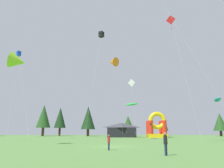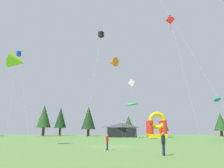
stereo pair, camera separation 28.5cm
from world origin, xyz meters
name	(u,v)px [view 1 (the left image)]	position (x,y,z in m)	size (l,w,h in m)	color
ground_plane	(112,146)	(0.00, 0.00, 0.00)	(120.00, 120.00, 0.00)	#5B8C42
kite_black_box	(101,35)	(-2.28, 14.11, 21.44)	(3.18, 5.35, 22.04)	black
kite_red_diamond	(171,21)	(10.28, 6.73, 20.65)	(2.35, 5.99, 21.37)	red
kite_lime_delta	(17,61)	(-13.06, 0.27, 11.31)	(2.75, 3.40, 12.62)	#8CD826
kite_green_parafoil	(131,104)	(4.94, 27.16, 8.37)	(3.38, 1.66, 8.92)	green
kite_teal_parafoil	(217,100)	(18.10, 8.84, 7.10)	(2.13, 3.80, 7.56)	#0C7F7A
kite_blue_box	(18,54)	(-20.76, 17.81, 18.55)	(6.30, 6.02, 19.12)	blue
kite_orange_delta	(113,62)	(0.13, 15.84, 16.04)	(3.64, 3.87, 17.17)	orange
kite_white_diamond	(132,83)	(4.78, 23.80, 13.09)	(1.39, 2.52, 13.81)	white
person_midfield	(108,141)	(-0.39, -5.42, 0.93)	(0.36, 0.36, 1.57)	navy
person_left_edge	(165,142)	(4.37, -10.17, 1.11)	(0.45, 0.45, 1.86)	navy
inflatable_yellow_castle	(156,128)	(11.71, 30.63, 2.52)	(4.82, 4.73, 6.65)	yellow
festival_tent	(121,130)	(2.55, 33.23, 1.93)	(7.77, 3.85, 3.86)	black
tree_row_2	(43,116)	(-22.40, 44.19, 6.31)	(4.57, 4.57, 10.08)	#4C331E
tree_row_3	(60,118)	(-17.32, 45.66, 5.93)	(3.87, 3.87, 9.39)	#4C331E
tree_row_4	(88,118)	(-7.87, 44.47, 5.81)	(4.65, 4.65, 9.58)	#4C331E
tree_row_5	(128,122)	(5.26, 45.11, 4.38)	(3.23, 3.23, 6.52)	#4C331E
tree_row_6	(163,123)	(16.76, 44.63, 4.13)	(2.94, 2.94, 6.68)	#4C331E
tree_row_7	(220,122)	(34.86, 43.73, 4.49)	(4.40, 4.40, 7.37)	#4C331E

